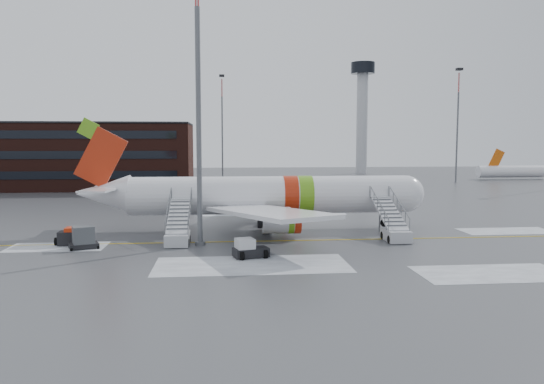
{
  "coord_description": "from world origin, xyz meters",
  "views": [
    {
      "loc": [
        -8.07,
        -47.54,
        8.94
      ],
      "look_at": [
        -3.29,
        3.25,
        4.0
      ],
      "focal_mm": 35.0,
      "sensor_mm": 36.0,
      "label": 1
    }
  ],
  "objects": [
    {
      "name": "light_mast_far_ne",
      "position": [
        42.0,
        62.0,
        13.84
      ],
      "size": [
        1.2,
        1.2,
        24.25
      ],
      "color": "#595B60",
      "rests_on": "ground"
    },
    {
      "name": "light_mast_near",
      "position": [
        -10.02,
        -2.18,
        13.06
      ],
      "size": [
        1.2,
        1.2,
        25.22
      ],
      "color": "#595B60",
      "rests_on": "ground"
    },
    {
      "name": "control_tower",
      "position": [
        30.0,
        95.0,
        18.75
      ],
      "size": [
        6.4,
        6.4,
        30.0
      ],
      "color": "#B2B5BA",
      "rests_on": "ground"
    },
    {
      "name": "ground",
      "position": [
        0.0,
        0.0,
        0.0
      ],
      "size": [
        260.0,
        260.0,
        0.0
      ],
      "primitive_type": "plane",
      "color": "#494C4F",
      "rests_on": "ground"
    },
    {
      "name": "distant_aircraft",
      "position": [
        62.5,
        64.0,
        0.0
      ],
      "size": [
        35.0,
        18.0,
        8.0
      ],
      "primitive_type": null,
      "color": "#D8590C",
      "rests_on": "ground"
    },
    {
      "name": "pushback_tug",
      "position": [
        -6.1,
        -7.59,
        0.67
      ],
      "size": [
        2.92,
        2.48,
        1.51
      ],
      "color": "black",
      "rests_on": "ground"
    },
    {
      "name": "terminal_building",
      "position": [
        -45.0,
        54.98,
        6.2
      ],
      "size": [
        62.0,
        16.11,
        12.3
      ],
      "color": "#3F1E16",
      "rests_on": "ground"
    },
    {
      "name": "airliner",
      "position": [
        -4.24,
        5.25,
        3.42
      ],
      "size": [
        35.03,
        32.97,
        11.18
      ],
      "color": "white",
      "rests_on": "ground"
    },
    {
      "name": "baggage_tractor",
      "position": [
        -20.94,
        -1.18,
        0.66
      ],
      "size": [
        3.0,
        1.47,
        1.54
      ],
      "color": "black",
      "rests_on": "ground"
    },
    {
      "name": "airstair_aft",
      "position": [
        -11.96,
        -1.29,
        1.06
      ],
      "size": [
        2.05,
        7.7,
        3.48
      ],
      "color": "#B6B8BD",
      "rests_on": "ground"
    },
    {
      "name": "uld_container",
      "position": [
        -19.63,
        -2.78,
        0.88
      ],
      "size": [
        2.74,
        2.37,
        1.88
      ],
      "color": "black",
      "rests_on": "ground"
    },
    {
      "name": "light_mast_far_n",
      "position": [
        -8.0,
        78.0,
        13.84
      ],
      "size": [
        1.2,
        1.2,
        24.25
      ],
      "color": "#595B60",
      "rests_on": "ground"
    },
    {
      "name": "airstair_fwd",
      "position": [
        7.35,
        -1.29,
        1.06
      ],
      "size": [
        2.05,
        7.7,
        3.48
      ],
      "color": "#B2B4BA",
      "rests_on": "ground"
    }
  ]
}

